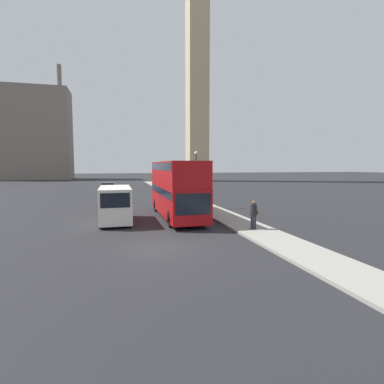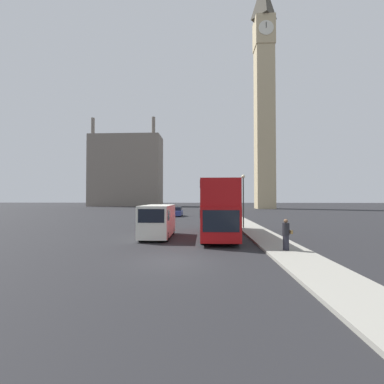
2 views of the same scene
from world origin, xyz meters
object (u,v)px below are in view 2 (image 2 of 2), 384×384
Objects in this scene: street_lamp at (243,192)px; parked_sedan at (176,212)px; red_double_decker_bus at (217,206)px; pedestrian at (286,235)px; clock_tower at (264,89)px; white_van at (158,220)px.

parked_sedan is at bearing 115.99° from street_lamp.
red_double_decker_bus is 7.32m from pedestrian.
parked_sedan is (-8.65, 17.74, -2.97)m from street_lamp.
pedestrian is 11.28m from street_lamp.
clock_tower is 51.94m from parked_sedan.
clock_tower is 68.28m from white_van.
red_double_decker_bus is (-16.70, -54.32, -32.63)m from clock_tower.
pedestrian is 0.33× the size of street_lamp.
street_lamp is 1.23× the size of parked_sedan.
white_van is at bearing -142.62° from street_lamp.
street_lamp is 19.95m from parked_sedan.
clock_tower is 70.64m from pedestrian.
white_van reaches higher than parked_sedan.
street_lamp reaches higher than white_van.
red_double_decker_bus reaches higher than parked_sedan.
red_double_decker_bus is 1.99× the size of white_van.
street_lamp is at bearing -105.56° from clock_tower.
white_van is (-21.41, -55.38, -33.71)m from clock_tower.
street_lamp is at bearing 37.38° from white_van.
clock_tower is 15.80× the size of parked_sedan.
street_lamp is (-13.80, -49.57, -31.40)m from clock_tower.
pedestrian is at bearing -102.17° from clock_tower.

